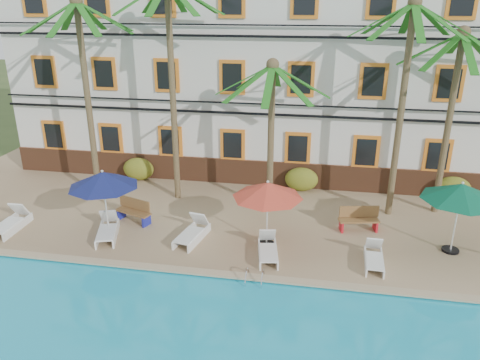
% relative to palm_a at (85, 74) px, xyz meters
% --- Properties ---
extents(ground, '(100.00, 100.00, 0.00)m').
position_rel_palm_a_xyz_m(ground, '(7.12, -4.43, -5.62)').
color(ground, '#384C23').
rests_on(ground, ground).
extents(pool_deck, '(30.00, 12.00, 0.25)m').
position_rel_palm_a_xyz_m(pool_deck, '(7.12, 0.57, -5.50)').
color(pool_deck, tan).
rests_on(pool_deck, ground).
extents(pool_coping, '(30.00, 0.35, 0.06)m').
position_rel_palm_a_xyz_m(pool_coping, '(7.12, -5.33, -5.34)').
color(pool_coping, tan).
rests_on(pool_coping, pool_deck).
extents(hotel_building, '(25.40, 6.44, 10.22)m').
position_rel_palm_a_xyz_m(hotel_building, '(7.12, 5.55, -0.25)').
color(hotel_building, silver).
rests_on(hotel_building, pool_deck).
extents(palm_a, '(4.41, 4.41, 8.40)m').
position_rel_palm_a_xyz_m(palm_a, '(0.00, 0.00, 0.00)').
color(palm_a, brown).
rests_on(palm_a, pool_deck).
extents(palm_b, '(4.41, 4.41, 9.10)m').
position_rel_palm_a_xyz_m(palm_b, '(3.54, 0.44, 0.40)').
color(palm_b, brown).
rests_on(palm_b, pool_deck).
extents(palm_c, '(4.41, 4.41, 6.17)m').
position_rel_palm_a_xyz_m(palm_c, '(7.66, -0.04, -1.30)').
color(palm_c, brown).
rests_on(palm_c, pool_deck).
extents(palm_d, '(4.41, 4.41, 8.37)m').
position_rel_palm_a_xyz_m(palm_d, '(12.53, 0.35, -0.01)').
color(palm_d, brown).
rests_on(palm_d, pool_deck).
extents(palm_e, '(4.41, 4.41, 7.34)m').
position_rel_palm_a_xyz_m(palm_e, '(14.44, 0.91, -0.61)').
color(palm_e, brown).
rests_on(palm_e, pool_deck).
extents(shrub_left, '(1.50, 0.90, 1.10)m').
position_rel_palm_a_xyz_m(shrub_left, '(1.04, 2.17, -4.82)').
color(shrub_left, '#275718').
rests_on(shrub_left, pool_deck).
extents(shrub_mid, '(1.50, 0.90, 1.10)m').
position_rel_palm_a_xyz_m(shrub_mid, '(8.87, 2.17, -4.82)').
color(shrub_mid, '#275718').
rests_on(shrub_mid, pool_deck).
extents(shrub_right, '(1.50, 0.90, 1.10)m').
position_rel_palm_a_xyz_m(shrub_right, '(15.38, 2.17, -4.82)').
color(shrub_right, '#275718').
rests_on(shrub_right, pool_deck).
extents(umbrella_blue, '(2.55, 2.55, 2.55)m').
position_rel_palm_a_xyz_m(umbrella_blue, '(2.01, -3.33, -3.20)').
color(umbrella_blue, black).
rests_on(umbrella_blue, pool_deck).
extents(umbrella_red, '(2.47, 2.47, 2.47)m').
position_rel_palm_a_xyz_m(umbrella_red, '(7.93, -3.12, -3.26)').
color(umbrella_red, black).
rests_on(umbrella_red, pool_deck).
extents(umbrella_green, '(2.62, 2.62, 2.61)m').
position_rel_palm_a_xyz_m(umbrella_green, '(14.32, -2.45, -3.14)').
color(umbrella_green, black).
rests_on(umbrella_green, pool_deck).
extents(lounger_a, '(0.71, 1.90, 0.89)m').
position_rel_palm_a_xyz_m(lounger_a, '(-1.79, -3.66, -5.08)').
color(lounger_a, white).
rests_on(lounger_a, pool_deck).
extents(lounger_b, '(1.20, 1.97, 0.88)m').
position_rel_palm_a_xyz_m(lounger_b, '(2.08, -3.55, -5.09)').
color(lounger_b, white).
rests_on(lounger_b, pool_deck).
extents(lounger_c, '(1.00, 1.96, 0.88)m').
position_rel_palm_a_xyz_m(lounger_c, '(5.22, -3.22, -5.08)').
color(lounger_c, white).
rests_on(lounger_c, pool_deck).
extents(lounger_d, '(0.91, 1.83, 0.83)m').
position_rel_palm_a_xyz_m(lounger_d, '(8.08, -3.93, -5.10)').
color(lounger_d, white).
rests_on(lounger_d, pool_deck).
extents(lounger_e, '(0.64, 1.67, 0.78)m').
position_rel_palm_a_xyz_m(lounger_e, '(11.60, -3.82, -5.12)').
color(lounger_e, white).
rests_on(lounger_e, pool_deck).
extents(bench_left, '(1.57, 0.95, 0.93)m').
position_rel_palm_a_xyz_m(bench_left, '(2.59, -2.16, -4.90)').
color(bench_left, olive).
rests_on(bench_left, pool_deck).
extents(bench_right, '(1.57, 0.77, 0.93)m').
position_rel_palm_a_xyz_m(bench_right, '(11.21, -1.35, -4.90)').
color(bench_right, olive).
rests_on(bench_right, pool_deck).
extents(pool_ladder, '(0.54, 0.74, 0.74)m').
position_rel_palm_a_xyz_m(pool_ladder, '(7.85, -5.43, -5.37)').
color(pool_ladder, silver).
rests_on(pool_ladder, ground).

